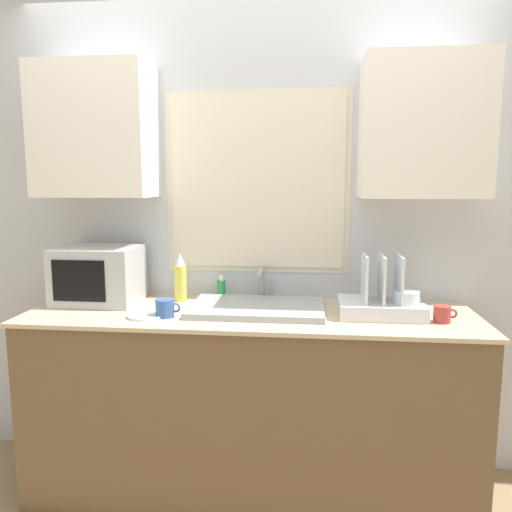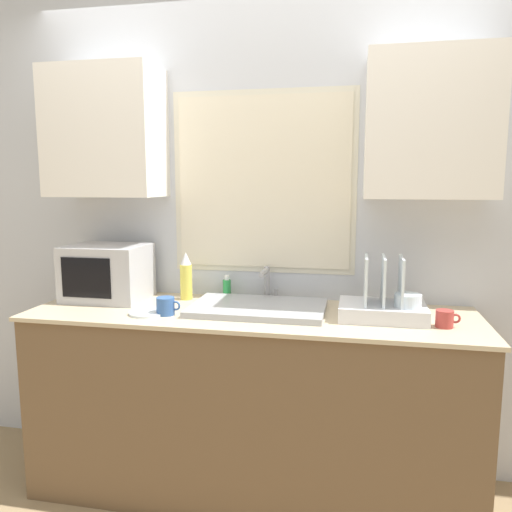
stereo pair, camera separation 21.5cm
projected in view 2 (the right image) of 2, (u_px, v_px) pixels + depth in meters
countertop at (251, 402)px, 2.50m from camera, size 2.18×0.66×0.94m
wall_back at (263, 211)px, 2.66m from camera, size 6.00×0.38×2.60m
sink_basin at (258, 308)px, 2.45m from camera, size 0.65×0.43×0.03m
faucet at (267, 280)px, 2.64m from camera, size 0.08×0.19×0.18m
microwave at (107, 272)px, 2.67m from camera, size 0.41×0.33×0.29m
dish_rack at (384, 305)px, 2.30m from camera, size 0.39×0.28×0.29m
spray_bottle at (186, 277)px, 2.67m from camera, size 0.06×0.06×0.26m
soap_bottle at (227, 288)px, 2.71m from camera, size 0.04×0.04×0.13m
mug_near_sink at (166, 306)px, 2.37m from camera, size 0.12×0.09×0.08m
mug_by_rack at (445, 319)px, 2.17m from camera, size 0.11×0.08×0.08m
small_plate at (148, 313)px, 2.39m from camera, size 0.18×0.18×0.01m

